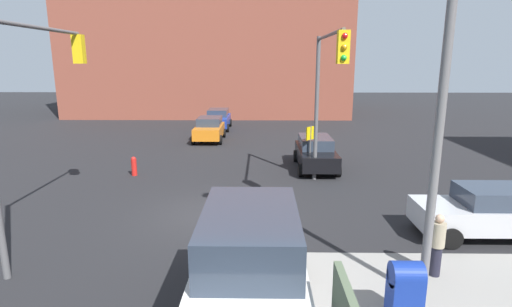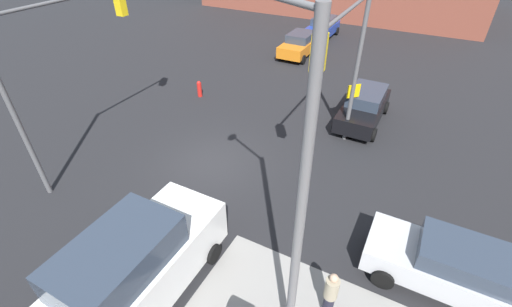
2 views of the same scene
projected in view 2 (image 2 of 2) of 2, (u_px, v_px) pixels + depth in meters
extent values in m
plane|color=black|center=(212.00, 162.00, 14.74)|extent=(120.00, 120.00, 0.00)
cylinder|color=#59595B|center=(356.00, 74.00, 14.37)|extent=(0.18, 0.18, 6.50)
cylinder|color=#59595B|center=(350.00, 9.00, 10.57)|extent=(5.50, 0.12, 0.12)
cube|color=yellow|center=(319.00, 53.00, 8.90)|extent=(0.32, 0.36, 1.00)
sphere|color=red|center=(318.00, 42.00, 8.59)|extent=(0.18, 0.18, 0.18)
sphere|color=orange|center=(316.00, 55.00, 8.77)|extent=(0.18, 0.18, 0.18)
sphere|color=green|center=(315.00, 67.00, 8.96)|extent=(0.18, 0.18, 0.18)
cylinder|color=#59595B|center=(16.00, 118.00, 11.32)|extent=(0.18, 0.18, 6.50)
cylinder|color=#59595B|center=(56.00, 1.00, 11.42)|extent=(5.37, 0.12, 0.12)
cube|color=yellow|center=(120.00, 2.00, 13.66)|extent=(0.32, 0.36, 1.00)
sphere|color=orange|center=(123.00, 1.00, 13.79)|extent=(0.18, 0.18, 0.18)
sphere|color=green|center=(125.00, 10.00, 13.97)|extent=(0.18, 0.18, 0.18)
cylinder|color=slate|center=(299.00, 227.00, 6.47)|extent=(0.20, 0.20, 8.00)
cylinder|color=#4C4C4C|center=(351.00, 108.00, 16.26)|extent=(0.08, 0.08, 2.40)
cube|color=yellow|center=(354.00, 91.00, 15.76)|extent=(0.48, 0.48, 0.64)
cylinder|color=red|center=(200.00, 90.00, 19.69)|extent=(0.26, 0.26, 0.80)
sphere|color=red|center=(199.00, 83.00, 19.44)|extent=(0.24, 0.24, 0.24)
cube|color=#B7BABF|center=(447.00, 268.00, 9.61)|extent=(1.80, 4.44, 0.75)
cube|color=#2D3847|center=(470.00, 258.00, 9.09)|extent=(1.58, 2.48, 0.55)
cylinder|color=black|center=(383.00, 279.00, 9.75)|extent=(0.22, 0.64, 0.64)
cylinder|color=black|center=(394.00, 235.00, 11.04)|extent=(0.22, 0.64, 0.64)
cylinder|color=black|center=(502.00, 273.00, 9.90)|extent=(0.22, 0.64, 0.64)
cube|color=#1E389E|center=(322.00, 29.00, 28.50)|extent=(4.11, 1.80, 0.75)
cube|color=#2D3847|center=(324.00, 20.00, 28.36)|extent=(2.30, 1.58, 0.55)
cylinder|color=black|center=(327.00, 40.00, 27.37)|extent=(0.64, 0.22, 0.64)
cylinder|color=black|center=(305.00, 37.00, 28.06)|extent=(0.64, 0.22, 0.64)
cylinder|color=black|center=(337.00, 31.00, 29.38)|extent=(0.64, 0.22, 0.64)
cylinder|color=black|center=(317.00, 28.00, 30.06)|extent=(0.64, 0.22, 0.64)
cube|color=black|center=(363.00, 110.00, 17.13)|extent=(4.43, 1.80, 0.75)
cube|color=#2D3847|center=(367.00, 95.00, 17.01)|extent=(2.48, 1.58, 0.55)
cylinder|color=black|center=(373.00, 135.00, 15.93)|extent=(0.64, 0.22, 0.64)
cylinder|color=black|center=(336.00, 126.00, 16.61)|extent=(0.64, 0.22, 0.64)
cylinder|color=black|center=(386.00, 108.00, 18.09)|extent=(0.64, 0.22, 0.64)
cylinder|color=black|center=(352.00, 101.00, 18.77)|extent=(0.64, 0.22, 0.64)
cube|color=orange|center=(299.00, 47.00, 24.92)|extent=(3.92, 1.80, 0.75)
cube|color=#2D3847|center=(301.00, 37.00, 24.76)|extent=(2.19, 1.58, 0.55)
cylinder|color=black|center=(303.00, 60.00, 23.84)|extent=(0.64, 0.22, 0.64)
cylinder|color=black|center=(280.00, 55.00, 24.52)|extent=(0.64, 0.22, 0.64)
cylinder|color=black|center=(316.00, 48.00, 25.75)|extent=(0.64, 0.22, 0.64)
cylinder|color=black|center=(294.00, 45.00, 26.43)|extent=(0.64, 0.22, 0.64)
cube|color=white|center=(140.00, 272.00, 9.13)|extent=(5.40, 2.10, 1.40)
cube|color=#2D3847|center=(117.00, 256.00, 8.14)|extent=(3.02, 1.85, 0.90)
cylinder|color=black|center=(160.00, 229.00, 11.25)|extent=(0.64, 0.22, 0.64)
cylinder|color=black|center=(213.00, 254.00, 10.45)|extent=(0.64, 0.22, 0.64)
cylinder|color=#9E937A|center=(332.00, 288.00, 8.60)|extent=(0.36, 0.36, 0.64)
sphere|color=tan|center=(334.00, 278.00, 8.34)|extent=(0.22, 0.22, 0.22)
cylinder|color=#1E1E2D|center=(328.00, 304.00, 9.02)|extent=(0.28, 0.28, 0.81)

